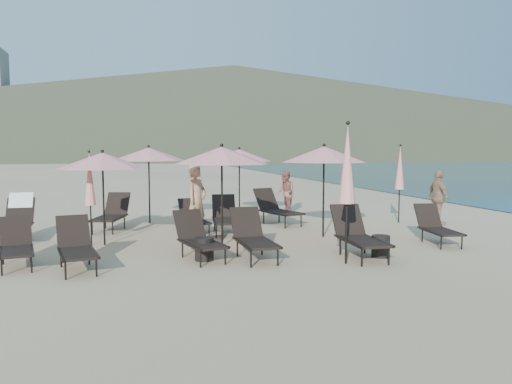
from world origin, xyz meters
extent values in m
plane|color=#D6BA8C|center=(0.00, 0.00, 0.00)|extent=(800.00, 800.00, 0.00)
cone|color=brown|center=(60.00, 300.00, 27.50)|extent=(690.00, 690.00, 55.00)
cone|color=brown|center=(190.00, 330.00, 16.00)|extent=(280.00, 280.00, 32.00)
cube|color=beige|center=(-45.00, 310.00, 19.00)|extent=(18.00, 16.00, 38.00)
cube|color=black|center=(-5.39, 0.23, 0.33)|extent=(0.81, 1.24, 0.05)
cube|color=black|center=(-5.55, 0.98, 0.62)|extent=(0.67, 0.54, 0.59)
cylinder|color=black|center=(-5.54, -0.29, 0.16)|extent=(0.03, 0.03, 0.32)
cylinder|color=black|center=(-5.74, 0.67, 0.16)|extent=(0.03, 0.03, 0.32)
cylinder|color=black|center=(-5.05, -0.19, 0.16)|extent=(0.03, 0.03, 0.32)
cylinder|color=black|center=(-5.25, 0.77, 0.16)|extent=(0.03, 0.03, 0.32)
cube|color=black|center=(-5.68, 0.22, 0.34)|extent=(0.30, 1.27, 0.04)
cube|color=black|center=(-5.12, 0.33, 0.34)|extent=(0.30, 1.27, 0.04)
cube|color=black|center=(-4.22, -0.33, 0.35)|extent=(0.85, 1.31, 0.05)
cube|color=black|center=(-4.38, 0.46, 0.65)|extent=(0.70, 0.57, 0.62)
cylinder|color=black|center=(-4.37, -0.88, 0.17)|extent=(0.04, 0.04, 0.34)
cylinder|color=black|center=(-4.58, 0.14, 0.17)|extent=(0.04, 0.04, 0.34)
cylinder|color=black|center=(-3.86, -0.78, 0.17)|extent=(0.04, 0.04, 0.34)
cylinder|color=black|center=(-4.06, 0.24, 0.17)|extent=(0.04, 0.04, 0.34)
cube|color=black|center=(-4.52, -0.34, 0.36)|extent=(0.31, 1.34, 0.04)
cube|color=black|center=(-3.93, -0.23, 0.36)|extent=(0.31, 1.34, 0.04)
cube|color=black|center=(-1.81, 0.01, 0.35)|extent=(0.90, 1.33, 0.05)
cube|color=black|center=(-2.00, 0.80, 0.65)|extent=(0.72, 0.59, 0.62)
cylinder|color=black|center=(-1.95, -0.55, 0.17)|extent=(0.04, 0.04, 0.34)
cylinder|color=black|center=(-2.19, 0.46, 0.17)|extent=(0.04, 0.04, 0.34)
cylinder|color=black|center=(-1.43, -0.42, 0.17)|extent=(0.04, 0.04, 0.34)
cylinder|color=black|center=(-1.68, 0.59, 0.17)|extent=(0.04, 0.04, 0.34)
cube|color=black|center=(-2.12, -0.02, 0.36)|extent=(0.36, 1.33, 0.04)
cube|color=black|center=(-1.53, 0.13, 0.36)|extent=(0.36, 1.33, 0.04)
cube|color=black|center=(-0.74, -0.25, 0.37)|extent=(0.70, 1.29, 0.05)
cube|color=black|center=(-0.77, 0.60, 0.68)|extent=(0.67, 0.50, 0.65)
cylinder|color=black|center=(-1.00, -0.79, 0.18)|extent=(0.04, 0.04, 0.36)
cylinder|color=black|center=(-1.03, 0.30, 0.18)|extent=(0.04, 0.04, 0.36)
cylinder|color=black|center=(-0.45, -0.77, 0.18)|extent=(0.04, 0.04, 0.36)
cylinder|color=black|center=(-0.48, 0.32, 0.18)|extent=(0.04, 0.04, 0.36)
cube|color=black|center=(-1.06, -0.21, 0.38)|extent=(0.09, 1.43, 0.04)
cube|color=black|center=(-0.42, -0.19, 0.38)|extent=(0.09, 1.43, 0.04)
cube|color=black|center=(1.44, -0.69, 0.39)|extent=(0.73, 1.35, 0.06)
cube|color=black|center=(1.47, 0.20, 0.71)|extent=(0.70, 0.53, 0.68)
cylinder|color=black|center=(1.13, -1.23, 0.19)|extent=(0.04, 0.04, 0.38)
cylinder|color=black|center=(1.17, -0.09, 0.19)|extent=(0.04, 0.04, 0.38)
cylinder|color=black|center=(1.71, -1.25, 0.19)|extent=(0.04, 0.04, 0.38)
cylinder|color=black|center=(1.75, -0.11, 0.19)|extent=(0.04, 0.04, 0.38)
cube|color=black|center=(1.11, -0.62, 0.40)|extent=(0.10, 1.49, 0.04)
cube|color=black|center=(1.77, -0.65, 0.40)|extent=(0.10, 1.49, 0.04)
cube|color=black|center=(3.94, 0.28, 0.34)|extent=(0.75, 1.22, 0.05)
cube|color=black|center=(4.05, 1.04, 0.62)|extent=(0.65, 0.51, 0.59)
cylinder|color=black|center=(3.63, -0.16, 0.16)|extent=(0.03, 0.03, 0.33)
cylinder|color=black|center=(3.77, 0.81, 0.16)|extent=(0.03, 0.03, 0.33)
cylinder|color=black|center=(4.12, -0.23, 0.16)|extent=(0.03, 0.03, 0.33)
cylinder|color=black|center=(4.26, 0.74, 0.16)|extent=(0.03, 0.03, 0.33)
cube|color=black|center=(3.67, 0.36, 0.35)|extent=(0.22, 1.29, 0.04)
cube|color=black|center=(4.24, 0.28, 0.35)|extent=(0.22, 1.29, 0.04)
cube|color=black|center=(-6.05, 3.07, 0.38)|extent=(0.67, 1.30, 0.05)
cube|color=black|center=(-6.05, 3.95, 0.70)|extent=(0.67, 0.49, 0.67)
cylinder|color=black|center=(-6.33, 3.65, 0.18)|extent=(0.04, 0.04, 0.37)
cylinder|color=black|center=(-5.77, 2.53, 0.18)|extent=(0.04, 0.04, 0.37)
cylinder|color=black|center=(-5.77, 3.65, 0.18)|extent=(0.04, 0.04, 0.37)
cube|color=black|center=(-5.72, 3.13, 0.39)|extent=(0.04, 1.46, 0.04)
cube|color=white|center=(-6.05, 4.11, 0.95)|extent=(0.59, 0.31, 0.40)
cube|color=black|center=(-3.86, 4.37, 0.37)|extent=(0.98, 1.41, 0.05)
cube|color=black|center=(-3.63, 5.20, 0.69)|extent=(0.77, 0.64, 0.66)
cylinder|color=black|center=(-4.27, 3.93, 0.18)|extent=(0.04, 0.04, 0.36)
cylinder|color=black|center=(-3.98, 4.99, 0.18)|extent=(0.04, 0.04, 0.36)
cylinder|color=black|center=(-3.74, 3.78, 0.18)|extent=(0.04, 0.04, 0.36)
cylinder|color=black|center=(-3.45, 4.84, 0.18)|extent=(0.04, 0.04, 0.36)
cube|color=black|center=(-4.16, 4.51, 0.38)|extent=(0.43, 1.40, 0.04)
cube|color=black|center=(-3.54, 4.34, 0.38)|extent=(0.43, 1.40, 0.04)
cube|color=black|center=(-1.53, 3.46, 0.33)|extent=(0.71, 1.18, 0.05)
cube|color=black|center=(-1.63, 4.20, 0.60)|extent=(0.63, 0.49, 0.58)
cylinder|color=black|center=(-1.71, 2.97, 0.16)|extent=(0.03, 0.03, 0.32)
cylinder|color=black|center=(-1.83, 3.92, 0.16)|extent=(0.03, 0.03, 0.32)
cylinder|color=black|center=(-1.23, 3.03, 0.16)|extent=(0.03, 0.03, 0.32)
cylinder|color=black|center=(-1.35, 3.98, 0.16)|extent=(0.03, 0.03, 0.32)
cube|color=black|center=(-1.81, 3.47, 0.34)|extent=(0.20, 1.25, 0.04)
cube|color=black|center=(-1.26, 3.54, 0.34)|extent=(0.20, 1.25, 0.04)
cube|color=black|center=(-0.78, 3.08, 0.37)|extent=(0.80, 1.33, 0.05)
cube|color=black|center=(-0.67, 3.92, 0.68)|extent=(0.71, 0.55, 0.65)
cylinder|color=black|center=(-1.11, 2.59, 0.18)|extent=(0.04, 0.04, 0.36)
cylinder|color=black|center=(-0.98, 3.67, 0.18)|extent=(0.04, 0.04, 0.36)
cylinder|color=black|center=(-0.57, 2.53, 0.18)|extent=(0.04, 0.04, 0.36)
cylinder|color=black|center=(-0.44, 3.60, 0.18)|extent=(0.04, 0.04, 0.36)
cube|color=black|center=(-1.08, 3.17, 0.38)|extent=(0.22, 1.41, 0.04)
cube|color=black|center=(-0.46, 3.10, 0.38)|extent=(0.22, 1.41, 0.04)
cube|color=black|center=(1.20, 4.29, 0.39)|extent=(1.07, 1.48, 0.06)
cube|color=black|center=(0.92, 5.14, 0.72)|extent=(0.81, 0.69, 0.69)
cylinder|color=black|center=(1.09, 3.67, 0.19)|extent=(0.04, 0.04, 0.38)
cylinder|color=black|center=(0.74, 4.76, 0.19)|extent=(0.04, 0.04, 0.38)
cylinder|color=black|center=(1.65, 3.85, 0.19)|extent=(0.04, 0.04, 0.38)
cylinder|color=black|center=(1.29, 4.94, 0.19)|extent=(0.04, 0.04, 0.38)
cube|color=black|center=(0.86, 4.24, 0.40)|extent=(0.51, 1.44, 0.04)
cube|color=black|center=(1.50, 4.45, 0.40)|extent=(0.51, 1.44, 0.04)
cylinder|color=black|center=(-3.87, 2.32, 1.06)|extent=(0.04, 0.04, 2.13)
cone|color=#FFA190|center=(-3.87, 2.32, 2.03)|extent=(2.13, 2.13, 0.38)
sphere|color=black|center=(-3.87, 2.32, 2.25)|extent=(0.08, 0.08, 0.08)
cylinder|color=black|center=(-1.15, 1.50, 1.13)|extent=(0.05, 0.05, 2.26)
cone|color=#FFA190|center=(-1.15, 1.50, 2.15)|extent=(2.26, 2.26, 0.41)
sphere|color=black|center=(-1.15, 1.50, 2.39)|extent=(0.09, 0.09, 0.09)
cylinder|color=black|center=(1.65, 2.10, 1.14)|extent=(0.05, 0.05, 2.28)
cone|color=#FFA190|center=(1.65, 2.10, 2.17)|extent=(2.28, 2.28, 0.41)
sphere|color=black|center=(1.65, 2.10, 2.41)|extent=(0.09, 0.09, 0.09)
cylinder|color=black|center=(-2.69, 5.74, 1.13)|extent=(0.05, 0.05, 2.26)
cone|color=#FFA190|center=(-2.69, 5.74, 2.15)|extent=(2.26, 2.26, 0.41)
sphere|color=black|center=(-2.69, 5.74, 2.39)|extent=(0.09, 0.09, 0.09)
cylinder|color=black|center=(0.30, 6.30, 1.10)|extent=(0.05, 0.05, 2.21)
cone|color=#FFA190|center=(0.30, 6.30, 2.10)|extent=(2.21, 2.21, 0.40)
sphere|color=black|center=(0.30, 6.30, 2.33)|extent=(0.08, 0.08, 0.08)
cylinder|color=black|center=(0.94, -0.92, 0.61)|extent=(0.04, 0.04, 1.22)
cone|color=#FFA190|center=(0.94, -0.92, 2.00)|extent=(0.33, 0.33, 1.55)
sphere|color=black|center=(0.94, -0.92, 2.81)|extent=(0.08, 0.08, 0.08)
cylinder|color=black|center=(4.92, 3.93, 0.53)|extent=(0.04, 0.04, 1.05)
cone|color=#FFA190|center=(4.92, 3.93, 1.72)|extent=(0.29, 0.29, 1.34)
sphere|color=black|center=(4.92, 3.93, 2.42)|extent=(0.07, 0.07, 0.07)
cylinder|color=black|center=(-4.17, 2.33, 0.49)|extent=(0.04, 0.04, 0.97)
cone|color=#FFA190|center=(-4.17, 2.33, 1.59)|extent=(0.27, 0.27, 1.24)
sphere|color=black|center=(-4.17, 2.33, 2.24)|extent=(0.06, 0.06, 0.06)
cylinder|color=black|center=(-1.78, 0.07, 0.24)|extent=(0.39, 0.39, 0.48)
cylinder|color=black|center=(1.92, -0.52, 0.23)|extent=(0.39, 0.39, 0.47)
imported|color=tan|center=(-1.60, 2.67, 0.96)|extent=(0.80, 0.83, 1.91)
imported|color=#9E5E51|center=(2.08, 6.80, 0.77)|extent=(0.64, 0.79, 1.54)
imported|color=#A67D5E|center=(5.84, 3.23, 0.85)|extent=(0.45, 1.01, 1.69)
camera|label=1|loc=(-3.21, -10.05, 2.28)|focal=35.00mm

